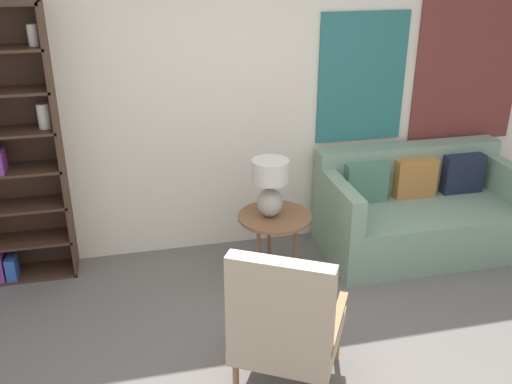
# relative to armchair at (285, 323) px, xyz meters

# --- Properties ---
(wall_back) EXTENTS (6.40, 0.08, 2.70)m
(wall_back) POSITION_rel_armchair_xyz_m (0.13, 1.94, 0.84)
(wall_back) COLOR silver
(wall_back) RESTS_ON ground_plane
(armchair) EXTENTS (0.80, 0.83, 0.98)m
(armchair) POSITION_rel_armchair_xyz_m (0.00, 0.00, 0.00)
(armchair) COLOR olive
(armchair) RESTS_ON ground_plane
(couch) EXTENTS (1.66, 0.87, 0.83)m
(couch) POSITION_rel_armchair_xyz_m (1.61, 1.49, -0.20)
(couch) COLOR gray
(couch) RESTS_ON ground_plane
(side_table) EXTENTS (0.55, 0.55, 0.55)m
(side_table) POSITION_rel_armchair_xyz_m (0.27, 1.25, -0.02)
(side_table) COLOR brown
(side_table) RESTS_ON ground_plane
(table_lamp) EXTENTS (0.27, 0.27, 0.44)m
(table_lamp) POSITION_rel_armchair_xyz_m (0.24, 1.25, 0.29)
(table_lamp) COLOR #A59E93
(table_lamp) RESTS_ON side_table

